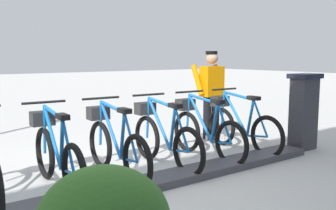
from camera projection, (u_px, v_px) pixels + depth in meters
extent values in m
plane|color=silver|center=(126.00, 193.00, 4.41)|extent=(60.00, 60.00, 0.00)
cube|color=#47474C|center=(126.00, 189.00, 4.40)|extent=(0.44, 6.28, 0.10)
cube|color=#38383D|center=(304.00, 114.00, 6.40)|extent=(0.28, 0.44, 1.20)
cube|color=#194C8C|center=(297.00, 93.00, 6.48)|extent=(0.03, 0.30, 0.40)
cube|color=black|center=(305.00, 76.00, 6.32)|extent=(0.36, 0.52, 0.08)
torus|color=black|center=(267.00, 137.00, 5.86)|extent=(0.67, 0.09, 0.67)
torus|color=black|center=(221.00, 126.00, 6.73)|extent=(0.67, 0.09, 0.67)
cylinder|color=blue|center=(235.00, 113.00, 6.41)|extent=(0.60, 0.07, 0.70)
cylinder|color=blue|center=(250.00, 118.00, 6.13)|extent=(0.16, 0.05, 0.61)
cylinder|color=blue|center=(238.00, 96.00, 6.32)|extent=(0.69, 0.07, 0.11)
cylinder|color=blue|center=(257.00, 136.00, 6.04)|extent=(0.43, 0.05, 0.09)
cylinder|color=blue|center=(260.00, 118.00, 5.95)|extent=(0.33, 0.04, 0.56)
cylinder|color=blue|center=(223.00, 109.00, 6.66)|extent=(0.10, 0.04, 0.62)
cube|color=black|center=(254.00, 98.00, 6.04)|extent=(0.22, 0.11, 0.06)
cylinder|color=black|center=(224.00, 89.00, 6.59)|extent=(0.05, 0.54, 0.03)
cube|color=#2D2D2D|center=(220.00, 101.00, 6.71)|extent=(0.21, 0.29, 0.18)
torus|color=black|center=(231.00, 144.00, 5.41)|extent=(0.67, 0.09, 0.67)
torus|color=black|center=(187.00, 132.00, 6.27)|extent=(0.67, 0.09, 0.67)
cylinder|color=blue|center=(200.00, 118.00, 5.95)|extent=(0.60, 0.07, 0.70)
cylinder|color=blue|center=(215.00, 123.00, 5.67)|extent=(0.16, 0.05, 0.61)
cylinder|color=blue|center=(203.00, 99.00, 5.86)|extent=(0.69, 0.07, 0.11)
cylinder|color=blue|center=(221.00, 143.00, 5.58)|extent=(0.43, 0.05, 0.09)
cylinder|color=blue|center=(224.00, 123.00, 5.49)|extent=(0.33, 0.04, 0.56)
cylinder|color=blue|center=(188.00, 113.00, 6.20)|extent=(0.10, 0.04, 0.62)
cube|color=black|center=(218.00, 101.00, 5.58)|extent=(0.22, 0.11, 0.06)
cylinder|color=black|center=(189.00, 92.00, 6.13)|extent=(0.05, 0.54, 0.03)
cube|color=#2D2D2D|center=(185.00, 104.00, 6.25)|extent=(0.21, 0.29, 0.18)
torus|color=black|center=(189.00, 152.00, 4.95)|extent=(0.67, 0.09, 0.67)
torus|color=black|center=(147.00, 138.00, 5.81)|extent=(0.67, 0.09, 0.67)
cylinder|color=blue|center=(159.00, 123.00, 5.49)|extent=(0.60, 0.07, 0.70)
cylinder|color=blue|center=(173.00, 129.00, 5.21)|extent=(0.16, 0.05, 0.61)
cylinder|color=blue|center=(161.00, 103.00, 5.40)|extent=(0.69, 0.07, 0.11)
cylinder|color=blue|center=(179.00, 151.00, 5.12)|extent=(0.43, 0.05, 0.09)
cylinder|color=blue|center=(182.00, 129.00, 5.04)|extent=(0.33, 0.04, 0.56)
cylinder|color=blue|center=(148.00, 118.00, 5.74)|extent=(0.10, 0.04, 0.62)
cube|color=black|center=(175.00, 106.00, 5.12)|extent=(0.22, 0.11, 0.06)
cylinder|color=black|center=(149.00, 95.00, 5.67)|extent=(0.05, 0.54, 0.03)
cube|color=#2D2D2D|center=(145.00, 108.00, 5.79)|extent=(0.21, 0.29, 0.18)
torus|color=black|center=(137.00, 162.00, 4.49)|extent=(0.67, 0.09, 0.67)
torus|color=black|center=(100.00, 145.00, 5.35)|extent=(0.67, 0.09, 0.67)
cylinder|color=blue|center=(111.00, 129.00, 5.03)|extent=(0.60, 0.07, 0.70)
cylinder|color=blue|center=(123.00, 136.00, 4.76)|extent=(0.16, 0.05, 0.61)
cylinder|color=blue|center=(112.00, 107.00, 4.94)|extent=(0.69, 0.07, 0.11)
cylinder|color=blue|center=(129.00, 160.00, 4.67)|extent=(0.43, 0.05, 0.09)
cylinder|color=blue|center=(131.00, 137.00, 4.58)|extent=(0.33, 0.04, 0.56)
cylinder|color=blue|center=(101.00, 123.00, 5.29)|extent=(0.10, 0.04, 0.62)
cube|color=black|center=(124.00, 111.00, 4.66)|extent=(0.22, 0.11, 0.06)
cylinder|color=black|center=(101.00, 98.00, 5.21)|extent=(0.05, 0.54, 0.03)
cube|color=#2D2D2D|center=(98.00, 113.00, 5.33)|extent=(0.21, 0.29, 0.18)
torus|color=black|center=(74.00, 174.00, 4.03)|extent=(0.67, 0.09, 0.67)
torus|color=black|center=(45.00, 153.00, 4.89)|extent=(0.67, 0.09, 0.67)
cylinder|color=blue|center=(52.00, 136.00, 4.57)|extent=(0.60, 0.07, 0.70)
cylinder|color=blue|center=(62.00, 145.00, 4.30)|extent=(0.16, 0.05, 0.61)
cylinder|color=blue|center=(53.00, 112.00, 4.49)|extent=(0.69, 0.07, 0.11)
cylinder|color=blue|center=(67.00, 171.00, 4.21)|extent=(0.43, 0.05, 0.09)
cylinder|color=blue|center=(68.00, 146.00, 4.12)|extent=(0.33, 0.04, 0.56)
cylinder|color=blue|center=(45.00, 130.00, 4.83)|extent=(0.10, 0.04, 0.62)
cube|color=black|center=(63.00, 117.00, 4.21)|extent=(0.22, 0.11, 0.06)
cylinder|color=black|center=(44.00, 102.00, 4.76)|extent=(0.05, 0.54, 0.03)
cube|color=#2D2D2D|center=(42.00, 118.00, 4.87)|extent=(0.21, 0.29, 0.18)
cube|color=white|center=(204.00, 137.00, 7.22)|extent=(0.26, 0.12, 0.10)
cube|color=white|center=(217.00, 136.00, 7.25)|extent=(0.26, 0.12, 0.10)
cylinder|color=black|center=(207.00, 117.00, 7.13)|extent=(0.15, 0.15, 0.82)
cylinder|color=black|center=(215.00, 116.00, 7.24)|extent=(0.15, 0.15, 0.82)
cube|color=orange|center=(212.00, 81.00, 7.10)|extent=(0.28, 0.41, 0.56)
cylinder|color=orange|center=(197.00, 80.00, 7.03)|extent=(0.34, 0.12, 0.57)
cylinder|color=orange|center=(219.00, 79.00, 7.32)|extent=(0.34, 0.12, 0.57)
sphere|color=tan|center=(212.00, 58.00, 7.04)|extent=(0.22, 0.22, 0.22)
cylinder|color=black|center=(211.00, 53.00, 7.05)|extent=(0.22, 0.22, 0.06)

